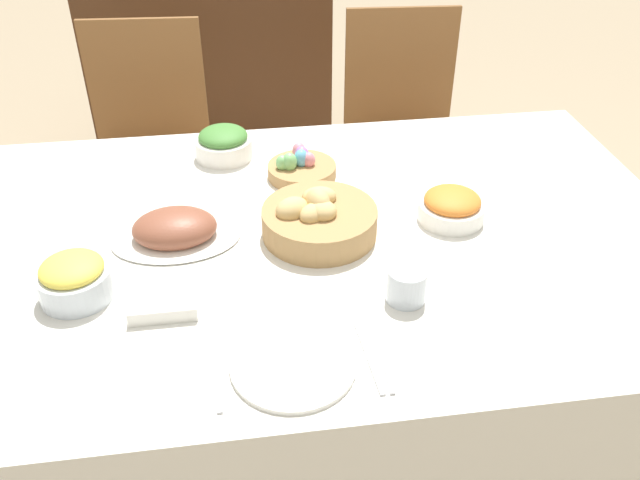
{
  "coord_description": "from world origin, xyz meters",
  "views": [
    {
      "loc": [
        -0.17,
        -1.33,
        1.64
      ],
      "look_at": [
        0.01,
        -0.09,
        0.76
      ],
      "focal_mm": 38.0,
      "sensor_mm": 36.0,
      "label": 1
    }
  ],
  "objects_px": {
    "chair_far_right": "(402,132)",
    "carrot_bowl": "(452,206)",
    "knife": "(369,357)",
    "chair_far_left": "(150,148)",
    "pineapple_bowl": "(74,279)",
    "fork": "(216,373)",
    "egg_basket": "(301,168)",
    "drinking_cup": "(407,285)",
    "bread_basket": "(318,219)",
    "green_salad_bowl": "(224,143)",
    "ham_platter": "(175,230)",
    "butter_dish": "(164,305)",
    "sideboard": "(211,67)",
    "spoon": "(384,356)",
    "dinner_plate": "(293,364)"
  },
  "relations": [
    {
      "from": "pineapple_bowl",
      "to": "spoon",
      "type": "distance_m",
      "value": 0.66
    },
    {
      "from": "egg_basket",
      "to": "carrot_bowl",
      "type": "bearing_deg",
      "value": -37.91
    },
    {
      "from": "bread_basket",
      "to": "spoon",
      "type": "bearing_deg",
      "value": -81.04
    },
    {
      "from": "chair_far_left",
      "to": "ham_platter",
      "type": "xyz_separation_m",
      "value": [
        0.15,
        -0.94,
        0.25
      ]
    },
    {
      "from": "egg_basket",
      "to": "fork",
      "type": "bearing_deg",
      "value": -108.94
    },
    {
      "from": "bread_basket",
      "to": "green_salad_bowl",
      "type": "bearing_deg",
      "value": 116.21
    },
    {
      "from": "drinking_cup",
      "to": "butter_dish",
      "type": "height_order",
      "value": "drinking_cup"
    },
    {
      "from": "butter_dish",
      "to": "chair_far_right",
      "type": "bearing_deg",
      "value": 55.79
    },
    {
      "from": "spoon",
      "to": "dinner_plate",
      "type": "bearing_deg",
      "value": -176.32
    },
    {
      "from": "bread_basket",
      "to": "drinking_cup",
      "type": "xyz_separation_m",
      "value": [
        0.15,
        -0.26,
        -0.0
      ]
    },
    {
      "from": "chair_far_right",
      "to": "bread_basket",
      "type": "height_order",
      "value": "chair_far_right"
    },
    {
      "from": "bread_basket",
      "to": "carrot_bowl",
      "type": "relative_size",
      "value": 1.68
    },
    {
      "from": "dinner_plate",
      "to": "pineapple_bowl",
      "type": "bearing_deg",
      "value": 147.85
    },
    {
      "from": "chair_far_left",
      "to": "sideboard",
      "type": "relative_size",
      "value": 0.83
    },
    {
      "from": "ham_platter",
      "to": "butter_dish",
      "type": "relative_size",
      "value": 2.21
    },
    {
      "from": "knife",
      "to": "egg_basket",
      "type": "bearing_deg",
      "value": 89.9
    },
    {
      "from": "pineapple_bowl",
      "to": "egg_basket",
      "type": "bearing_deg",
      "value": 39.87
    },
    {
      "from": "chair_far_left",
      "to": "green_salad_bowl",
      "type": "relative_size",
      "value": 5.73
    },
    {
      "from": "knife",
      "to": "chair_far_left",
      "type": "bearing_deg",
      "value": 106.92
    },
    {
      "from": "chair_far_right",
      "to": "carrot_bowl",
      "type": "xyz_separation_m",
      "value": [
        -0.13,
        -0.94,
        0.26
      ]
    },
    {
      "from": "pineapple_bowl",
      "to": "drinking_cup",
      "type": "height_order",
      "value": "pineapple_bowl"
    },
    {
      "from": "sideboard",
      "to": "pineapple_bowl",
      "type": "xyz_separation_m",
      "value": [
        -0.28,
        -2.06,
        0.33
      ]
    },
    {
      "from": "egg_basket",
      "to": "knife",
      "type": "xyz_separation_m",
      "value": [
        0.04,
        -0.71,
        -0.02
      ]
    },
    {
      "from": "chair_far_right",
      "to": "dinner_plate",
      "type": "height_order",
      "value": "chair_far_right"
    },
    {
      "from": "ham_platter",
      "to": "pineapple_bowl",
      "type": "xyz_separation_m",
      "value": [
        -0.2,
        -0.18,
        0.02
      ]
    },
    {
      "from": "ham_platter",
      "to": "knife",
      "type": "bearing_deg",
      "value": -50.48
    },
    {
      "from": "bread_basket",
      "to": "fork",
      "type": "relative_size",
      "value": 1.42
    },
    {
      "from": "egg_basket",
      "to": "dinner_plate",
      "type": "distance_m",
      "value": 0.72
    },
    {
      "from": "carrot_bowl",
      "to": "spoon",
      "type": "bearing_deg",
      "value": -120.92
    },
    {
      "from": "chair_far_left",
      "to": "green_salad_bowl",
      "type": "distance_m",
      "value": 0.66
    },
    {
      "from": "spoon",
      "to": "drinking_cup",
      "type": "xyz_separation_m",
      "value": [
        0.08,
        0.16,
        0.04
      ]
    },
    {
      "from": "sideboard",
      "to": "spoon",
      "type": "height_order",
      "value": "sideboard"
    },
    {
      "from": "fork",
      "to": "butter_dish",
      "type": "xyz_separation_m",
      "value": [
        -0.1,
        0.19,
        0.01
      ]
    },
    {
      "from": "ham_platter",
      "to": "knife",
      "type": "relative_size",
      "value": 1.58
    },
    {
      "from": "butter_dish",
      "to": "ham_platter",
      "type": "bearing_deg",
      "value": 86.39
    },
    {
      "from": "sideboard",
      "to": "fork",
      "type": "height_order",
      "value": "sideboard"
    },
    {
      "from": "pineapple_bowl",
      "to": "fork",
      "type": "bearing_deg",
      "value": -43.44
    },
    {
      "from": "dinner_plate",
      "to": "drinking_cup",
      "type": "height_order",
      "value": "drinking_cup"
    },
    {
      "from": "chair_far_right",
      "to": "drinking_cup",
      "type": "height_order",
      "value": "chair_far_right"
    },
    {
      "from": "ham_platter",
      "to": "fork",
      "type": "xyz_separation_m",
      "value": [
        0.09,
        -0.45,
        -0.02
      ]
    },
    {
      "from": "sideboard",
      "to": "fork",
      "type": "distance_m",
      "value": 2.34
    },
    {
      "from": "fork",
      "to": "knife",
      "type": "xyz_separation_m",
      "value": [
        0.29,
        0.0,
        0.0
      ]
    },
    {
      "from": "sideboard",
      "to": "fork",
      "type": "xyz_separation_m",
      "value": [
        0.01,
        -2.33,
        0.28
      ]
    },
    {
      "from": "drinking_cup",
      "to": "chair_far_right",
      "type": "bearing_deg",
      "value": 75.77
    },
    {
      "from": "spoon",
      "to": "carrot_bowl",
      "type": "bearing_deg",
      "value": 62.76
    },
    {
      "from": "chair_far_left",
      "to": "pineapple_bowl",
      "type": "xyz_separation_m",
      "value": [
        -0.05,
        -1.12,
        0.27
      ]
    },
    {
      "from": "dinner_plate",
      "to": "spoon",
      "type": "height_order",
      "value": "dinner_plate"
    },
    {
      "from": "egg_basket",
      "to": "dinner_plate",
      "type": "relative_size",
      "value": 0.78
    },
    {
      "from": "chair_far_left",
      "to": "butter_dish",
      "type": "xyz_separation_m",
      "value": [
        0.13,
        -1.19,
        0.24
      ]
    },
    {
      "from": "knife",
      "to": "spoon",
      "type": "xyz_separation_m",
      "value": [
        0.03,
        0.0,
        0.0
      ]
    }
  ]
}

